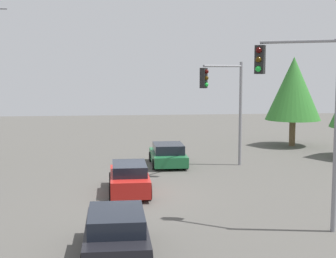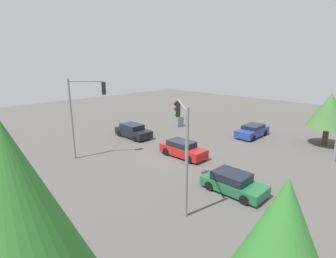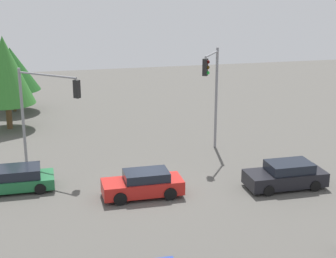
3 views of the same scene
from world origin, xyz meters
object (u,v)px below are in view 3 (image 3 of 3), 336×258
at_px(sedan_dark, 286,175).
at_px(traffic_signal_main, 213,84).
at_px(sedan_red, 143,184).
at_px(sedan_green, 17,179).
at_px(traffic_signal_cross, 44,101).

xyz_separation_m(sedan_dark, traffic_signal_main, (6.77, 2.18, 3.96)).
bearing_deg(sedan_red, traffic_signal_main, -43.88).
distance_m(sedan_green, traffic_signal_cross, 5.08).
height_order(sedan_dark, traffic_signal_main, traffic_signal_main).
bearing_deg(sedan_green, traffic_signal_main, -74.14).
xyz_separation_m(sedan_green, traffic_signal_cross, (3.12, -1.73, 3.62)).
height_order(sedan_dark, sedan_red, sedan_dark).
relative_size(sedan_green, sedan_red, 0.95).
height_order(sedan_red, traffic_signal_main, traffic_signal_main).
xyz_separation_m(sedan_red, traffic_signal_cross, (5.66, 4.91, 3.55)).
bearing_deg(sedan_dark, traffic_signal_cross, 63.92).
relative_size(sedan_dark, sedan_red, 1.04).
bearing_deg(sedan_red, sedan_dark, -94.84).
distance_m(sedan_red, traffic_signal_main, 9.34).
bearing_deg(traffic_signal_cross, traffic_signal_main, 43.38).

